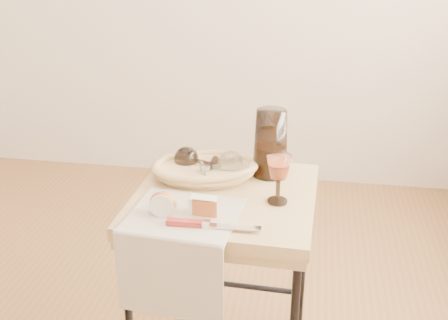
% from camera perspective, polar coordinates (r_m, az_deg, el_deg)
% --- Properties ---
extents(side_table, '(0.56, 0.56, 0.70)m').
position_cam_1_polar(side_table, '(1.86, 0.11, -13.13)').
color(side_table, brown).
rests_on(side_table, floor).
extents(tea_towel, '(0.33, 0.30, 0.01)m').
position_cam_1_polar(tea_towel, '(1.56, -4.22, -5.76)').
color(tea_towel, beige).
rests_on(tea_towel, side_table).
extents(bread_basket, '(0.36, 0.29, 0.05)m').
position_cam_1_polar(bread_basket, '(1.77, -1.94, -1.14)').
color(bread_basket, '#9A6C3C').
rests_on(bread_basket, side_table).
extents(goblet_lying_a, '(0.15, 0.12, 0.08)m').
position_cam_1_polar(goblet_lying_a, '(1.78, -2.72, -0.10)').
color(goblet_lying_a, '#32251C').
rests_on(goblet_lying_a, bread_basket).
extents(goblet_lying_b, '(0.16, 0.15, 0.08)m').
position_cam_1_polar(goblet_lying_b, '(1.73, -0.61, -0.62)').
color(goblet_lying_b, white).
rests_on(goblet_lying_b, bread_basket).
extents(pitcher, '(0.19, 0.26, 0.26)m').
position_cam_1_polar(pitcher, '(1.77, 4.90, 1.79)').
color(pitcher, black).
rests_on(pitcher, side_table).
extents(wine_goblet, '(0.09, 0.09, 0.15)m').
position_cam_1_polar(wine_goblet, '(1.60, 5.71, -2.00)').
color(wine_goblet, white).
rests_on(wine_goblet, side_table).
extents(apple_half, '(0.08, 0.04, 0.07)m').
position_cam_1_polar(apple_half, '(1.55, -6.40, -4.46)').
color(apple_half, red).
rests_on(apple_half, tea_towel).
extents(apple_wedge, '(0.07, 0.04, 0.05)m').
position_cam_1_polar(apple_wedge, '(1.55, -2.22, -4.76)').
color(apple_wedge, '#ECE8C5').
rests_on(apple_wedge, tea_towel).
extents(table_knife, '(0.25, 0.03, 0.02)m').
position_cam_1_polar(table_knife, '(1.48, -1.53, -6.70)').
color(table_knife, silver).
rests_on(table_knife, tea_towel).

